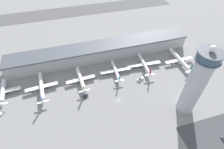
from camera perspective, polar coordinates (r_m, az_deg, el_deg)
name	(u,v)px	position (r m, az deg, el deg)	size (l,w,h in m)	color
ground_plane	(119,100)	(171.52, 2.23, -8.31)	(1000.00, 1000.00, 0.00)	gray
terminal_building	(101,51)	(213.66, -3.56, 7.68)	(217.11, 25.00, 17.32)	#B2B2B7
runway_strip	(83,10)	(336.26, -9.47, 20.00)	(325.67, 44.00, 0.01)	#515154
control_tower	(196,83)	(154.94, 25.78, -2.50)	(18.41, 18.41, 69.84)	#ADB2BC
parking_lot_surface	(223,139)	(175.78, 32.55, -17.38)	(64.00, 40.00, 0.01)	#424247
airplane_gate_alpha	(3,92)	(202.94, -32.09, -4.80)	(32.96, 34.18, 13.34)	silver
airplane_gate_bravo	(41,87)	(190.05, -22.04, -3.81)	(32.36, 41.94, 12.74)	white
airplane_gate_charlie	(81,79)	(186.85, -10.15, -1.57)	(31.03, 35.87, 12.73)	white
airplane_gate_delta	(116,71)	(193.63, 1.17, 1.26)	(34.51, 33.59, 11.31)	white
airplane_gate_echo	(144,64)	(204.04, 10.45, 3.29)	(40.04, 37.76, 12.98)	silver
airplane_gate_foxtrot	(180,60)	(221.76, 21.30, 4.43)	(35.97, 42.99, 14.08)	white
service_truck_catering	(85,96)	(175.16, -8.70, -6.96)	(6.21, 5.84, 2.72)	black
service_truck_baggage	(140,79)	(190.80, 9.25, -1.47)	(7.83, 4.81, 3.12)	black
car_grey_coupe	(223,139)	(175.17, 32.55, -17.34)	(1.82, 4.51, 1.42)	black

